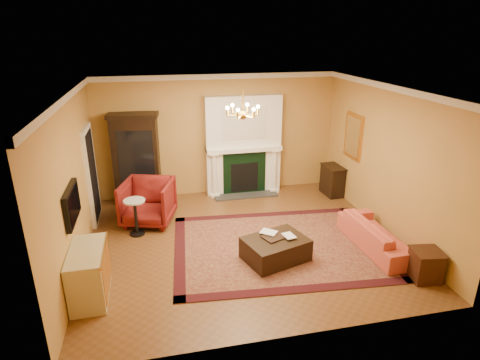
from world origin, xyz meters
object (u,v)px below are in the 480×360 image
object	(u,v)px
commode	(89,273)
pedestal_table	(136,215)
china_cabinet	(137,161)
leather_ottoman	(275,249)
console_table	(332,181)
coral_sofa	(378,231)
end_table	(425,266)
wingback_armchair	(148,200)

from	to	relation	value
commode	pedestal_table	bearing A→B (deg)	70.55
china_cabinet	pedestal_table	distance (m)	1.84
leather_ottoman	console_table	bearing A→B (deg)	31.50
console_table	coral_sofa	bearing A→B (deg)	-99.29
commode	end_table	distance (m)	5.50
end_table	console_table	xyz separation A→B (m)	(0.06, 3.83, 0.11)
commode	wingback_armchair	bearing A→B (deg)	69.05
wingback_armchair	leather_ottoman	world-z (taller)	wingback_armchair
wingback_armchair	leather_ottoman	bearing A→B (deg)	-25.31
china_cabinet	leather_ottoman	size ratio (longest dim) A/B	1.91
pedestal_table	console_table	world-z (taller)	pedestal_table
end_table	leather_ottoman	xyz separation A→B (m)	(-2.28, 1.14, -0.04)
pedestal_table	coral_sofa	world-z (taller)	pedestal_table
pedestal_table	commode	xyz separation A→B (m)	(-0.66, -1.94, -0.04)
pedestal_table	leather_ottoman	world-z (taller)	pedestal_table
end_table	leather_ottoman	world-z (taller)	end_table
pedestal_table	wingback_armchair	bearing A→B (deg)	64.27
china_cabinet	console_table	distance (m)	4.89
pedestal_table	commode	world-z (taller)	commode
console_table	leather_ottoman	bearing A→B (deg)	-134.21
commode	leather_ottoman	xyz separation A→B (m)	(3.17, 0.40, -0.19)
china_cabinet	wingback_armchair	size ratio (longest dim) A/B	1.98
china_cabinet	commode	xyz separation A→B (m)	(-0.71, -3.69, -0.64)
pedestal_table	end_table	size ratio (longest dim) A/B	1.51
china_cabinet	pedestal_table	xyz separation A→B (m)	(-0.04, -1.74, -0.60)
china_cabinet	console_table	xyz separation A→B (m)	(4.80, -0.59, -0.68)
console_table	leather_ottoman	size ratio (longest dim) A/B	0.67
coral_sofa	pedestal_table	bearing A→B (deg)	69.05
coral_sofa	leather_ottoman	size ratio (longest dim) A/B	1.73
commode	coral_sofa	size ratio (longest dim) A/B	0.58
wingback_armchair	leather_ottoman	distance (m)	3.07
end_table	pedestal_table	bearing A→B (deg)	150.72
leather_ottoman	pedestal_table	bearing A→B (deg)	130.80
commode	coral_sofa	distance (m)	5.24
commode	coral_sofa	world-z (taller)	commode
wingback_armchair	pedestal_table	xyz separation A→B (m)	(-0.25, -0.52, -0.08)
wingback_armchair	commode	bearing A→B (deg)	-93.23
china_cabinet	coral_sofa	bearing A→B (deg)	-29.17
china_cabinet	leather_ottoman	bearing A→B (deg)	-46.18
wingback_armchair	leather_ottoman	size ratio (longest dim) A/B	0.96
wingback_armchair	coral_sofa	world-z (taller)	wingback_armchair
wingback_armchair	end_table	bearing A→B (deg)	-18.07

